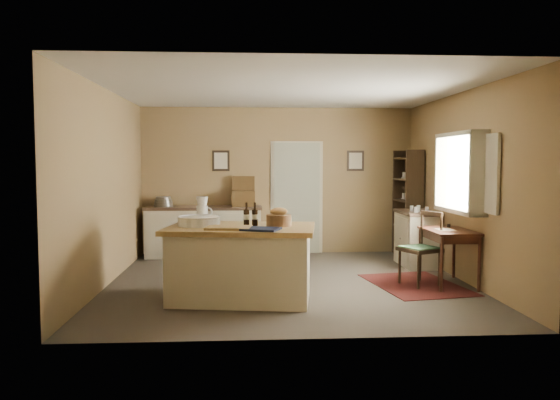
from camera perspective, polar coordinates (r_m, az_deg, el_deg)
The scene contains 16 objects.
ground at distance 7.81m, azimuth 0.84°, elevation -8.55°, with size 5.00×5.00×0.00m, color brown.
wall_back at distance 10.13m, azimuth -0.23°, elevation 2.03°, with size 5.00×0.10×2.70m, color olive.
wall_front at distance 5.15m, azimuth 2.98°, elevation 0.11°, with size 5.00×0.10×2.70m, color olive.
wall_left at distance 7.85m, azimuth -17.66°, elevation 1.27°, with size 0.10×5.00×2.70m, color olive.
wall_right at distance 8.21m, azimuth 18.52°, elevation 1.36°, with size 0.10×5.00×2.70m, color olive.
ceiling at distance 7.69m, azimuth 0.86°, elevation 11.48°, with size 5.00×5.00×0.00m, color silver.
door at distance 10.14m, azimuth 1.76°, elevation 0.36°, with size 0.97×0.06×2.11m, color #A0A38B.
framed_prints at distance 10.11m, azimuth 0.91°, elevation 4.12°, with size 2.82×0.02×0.38m.
window at distance 7.99m, azimuth 18.58°, elevation 2.73°, with size 0.25×1.99×1.12m.
work_island at distance 6.79m, azimuth -4.15°, elevation -6.34°, with size 1.94×1.41×1.20m.
sideboard at distance 9.91m, azimuth -7.90°, elevation -3.09°, with size 2.08×0.59×1.18m.
rug at distance 7.86m, azimuth 13.99°, elevation -8.57°, with size 1.10×1.60×0.01m, color #471410.
writing_desk at distance 7.89m, azimuth 17.20°, elevation -3.66°, with size 0.58×0.96×0.82m.
desk_chair at distance 7.77m, azimuth 14.38°, elevation -5.03°, with size 0.46×0.46×0.99m, color black, non-canonical shape.
right_cabinet at distance 9.22m, azimuth 14.10°, elevation -3.85°, with size 0.53×0.96×0.99m.
shelving_unit at distance 10.07m, azimuth 13.41°, elevation -0.36°, with size 0.32×0.86×1.91m.
Camera 1 is at (-0.58, -7.61, 1.70)m, focal length 35.00 mm.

